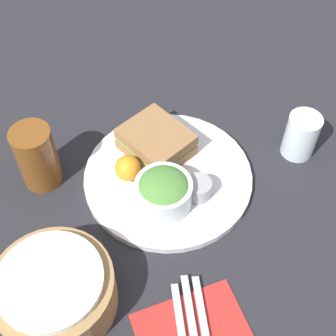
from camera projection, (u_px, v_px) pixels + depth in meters
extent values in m
plane|color=#232328|center=(168.00, 179.00, 0.91)|extent=(4.00, 4.00, 0.00)
cylinder|color=silver|center=(168.00, 177.00, 0.90)|extent=(0.32, 0.32, 0.01)
cube|color=olive|center=(155.00, 147.00, 0.92)|extent=(0.16, 0.15, 0.02)
cube|color=#6BB24C|center=(155.00, 142.00, 0.91)|extent=(0.15, 0.14, 0.01)
cube|color=olive|center=(155.00, 137.00, 0.90)|extent=(0.16, 0.15, 0.02)
cylinder|color=silver|center=(164.00, 193.00, 0.84)|extent=(0.10, 0.10, 0.05)
ellipsoid|color=#4C8438|center=(163.00, 188.00, 0.82)|extent=(0.10, 0.10, 0.04)
cylinder|color=#99999E|center=(198.00, 189.00, 0.85)|extent=(0.05, 0.05, 0.04)
sphere|color=orange|center=(128.00, 168.00, 0.87)|extent=(0.05, 0.05, 0.05)
cylinder|color=brown|center=(37.00, 157.00, 0.86)|extent=(0.07, 0.07, 0.13)
cylinder|color=#997547|center=(55.00, 292.00, 0.72)|extent=(0.19, 0.19, 0.08)
cylinder|color=white|center=(50.00, 280.00, 0.69)|extent=(0.16, 0.16, 0.01)
cube|color=#B22823|center=(193.00, 331.00, 0.72)|extent=(0.12, 0.17, 0.00)
cube|color=#B2B2B7|center=(204.00, 329.00, 0.72)|extent=(0.17, 0.05, 0.01)
cube|color=#B2B2B7|center=(193.00, 330.00, 0.72)|extent=(0.18, 0.05, 0.01)
cube|color=#B2B2B7|center=(181.00, 332.00, 0.72)|extent=(0.15, 0.05, 0.01)
cylinder|color=silver|center=(301.00, 135.00, 0.91)|extent=(0.06, 0.06, 0.09)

